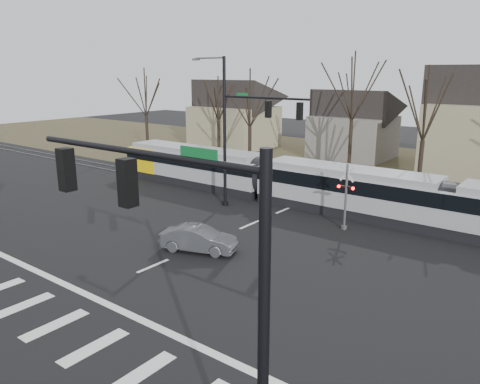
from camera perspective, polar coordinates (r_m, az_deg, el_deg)
The scene contains 14 objects.
ground at distance 22.35m, azimuth -14.39°, elevation -10.35°, with size 140.00×140.00×0.00m, color black.
grass_verge at distance 48.05m, azimuth 16.91°, elevation 2.80°, with size 140.00×28.00×0.01m, color #38331E.
crosswalk at distance 20.43m, azimuth -23.42°, elevation -13.60°, with size 27.00×2.60×0.01m.
stop_line at distance 21.41m, azimuth -18.23°, elevation -11.76°, with size 28.00×0.35×0.01m, color silver.
lane_dashes at distance 33.88m, azimuth 7.21°, elevation -1.41°, with size 0.18×30.00×0.01m.
rail_pair at distance 33.71m, azimuth 7.04°, elevation -1.44°, with size 90.00×1.52×0.06m.
tram at distance 31.91m, azimuth 12.75°, elevation 0.47°, with size 40.77×3.03×3.09m.
sedan at distance 24.82m, azimuth -5.07°, elevation -5.71°, with size 4.31×2.72×1.34m, color #3F4145.
signal_pole_near_right at distance 9.66m, azimuth -6.46°, elevation -10.36°, with size 6.72×0.44×8.00m.
signal_pole_far at distance 31.21m, azimuth 0.39°, elevation 8.01°, with size 9.28×0.44×10.20m.
rail_crossing_signal at distance 28.43m, azimuth 12.75°, elevation -0.82°, with size 1.08×0.36×4.00m.
tree_row at distance 41.06m, azimuth 17.03°, elevation 7.96°, with size 59.20×7.20×10.00m.
house_a at distance 58.97m, azimuth -0.70°, elevation 9.85°, with size 9.72×8.64×8.60m.
house_b at distance 53.00m, azimuth 13.70°, elevation 8.39°, with size 8.64×7.56×7.65m.
Camera 1 is at (16.25, -12.27, 9.21)m, focal length 35.00 mm.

